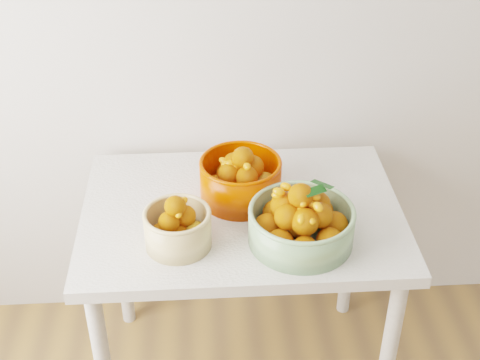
# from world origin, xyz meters

# --- Properties ---
(table) EXTENTS (1.00, 0.70, 0.75)m
(table) POSITION_xyz_m (-0.42, 1.60, 0.65)
(table) COLOR silver
(table) RESTS_ON ground
(bowl_cream) EXTENTS (0.23, 0.23, 0.17)m
(bowl_cream) POSITION_xyz_m (-0.61, 1.44, 0.81)
(bowl_cream) COLOR #D4B47B
(bowl_cream) RESTS_ON table
(bowl_green) EXTENTS (0.33, 0.33, 0.20)m
(bowl_green) POSITION_xyz_m (-0.26, 1.43, 0.82)
(bowl_green) COLOR #84AC7A
(bowl_green) RESTS_ON table
(bowl_orange) EXTENTS (0.26, 0.26, 0.19)m
(bowl_orange) POSITION_xyz_m (-0.42, 1.66, 0.82)
(bowl_orange) COLOR red
(bowl_orange) RESTS_ON table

